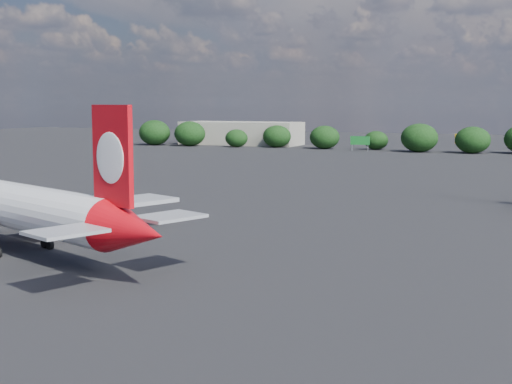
% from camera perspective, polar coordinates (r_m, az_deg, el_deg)
% --- Properties ---
extents(ground, '(500.00, 500.00, 0.00)m').
position_cam_1_polar(ground, '(105.97, 2.04, -0.87)').
color(ground, black).
rests_on(ground, ground).
extents(qantas_airliner, '(43.29, 41.65, 14.67)m').
position_cam_1_polar(qantas_airliner, '(74.70, -18.61, -1.19)').
color(qantas_airliner, white).
rests_on(qantas_airliner, ground).
extents(terminal_building, '(42.00, 16.00, 8.00)m').
position_cam_1_polar(terminal_building, '(252.00, -1.19, 4.72)').
color(terminal_building, gray).
rests_on(terminal_building, ground).
extents(highway_sign, '(6.00, 0.30, 4.50)m').
position_cam_1_polar(highway_sign, '(221.44, 8.32, 4.08)').
color(highway_sign, '#166F26').
rests_on(highway_sign, ground).
extents(billboard_yellow, '(5.00, 0.30, 5.50)m').
position_cam_1_polar(billboard_yellow, '(221.87, 16.26, 4.07)').
color(billboard_yellow, gold).
rests_on(billboard_yellow, ground).
extents(horizon_treeline, '(208.21, 16.01, 9.11)m').
position_cam_1_polar(horizon_treeline, '(221.45, 13.16, 4.18)').
color(horizon_treeline, black).
rests_on(horizon_treeline, ground).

